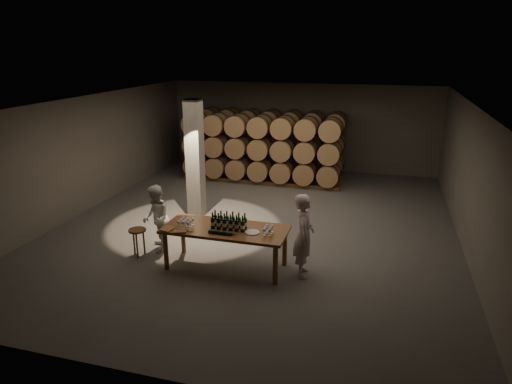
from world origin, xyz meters
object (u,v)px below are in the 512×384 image
(notebook_near, at_px, (180,231))
(person_man, at_px, (304,235))
(tasting_table, at_px, (225,233))
(person_woman, at_px, (156,219))
(stool, at_px, (138,234))
(bottle_cluster, at_px, (229,223))
(plate, at_px, (252,232))

(notebook_near, relative_size, person_man, 0.15)
(tasting_table, height_order, person_man, person_man)
(person_man, xyz_separation_m, person_woman, (-3.44, 0.26, -0.10))
(stool, xyz_separation_m, person_woman, (0.26, 0.40, 0.25))
(stool, xyz_separation_m, person_man, (3.70, 0.13, 0.35))
(bottle_cluster, distance_m, person_woman, 1.95)
(notebook_near, height_order, stool, notebook_near)
(tasting_table, height_order, plate, plate)
(stool, bearing_deg, plate, -1.44)
(notebook_near, bearing_deg, person_man, -6.71)
(bottle_cluster, height_order, notebook_near, bottle_cluster)
(bottle_cluster, relative_size, person_woman, 0.48)
(stool, relative_size, person_woman, 0.41)
(bottle_cluster, relative_size, notebook_near, 2.80)
(plate, height_order, stool, plate)
(bottle_cluster, distance_m, person_man, 1.56)
(tasting_table, relative_size, plate, 8.70)
(tasting_table, distance_m, plate, 0.63)
(plate, bearing_deg, notebook_near, -165.87)
(person_man, bearing_deg, bottle_cluster, 83.53)
(plate, relative_size, person_woman, 0.19)
(stool, bearing_deg, person_man, 2.06)
(bottle_cluster, bearing_deg, plate, -6.95)
(stool, distance_m, person_man, 3.72)
(tasting_table, xyz_separation_m, person_man, (1.63, 0.12, 0.08))
(notebook_near, bearing_deg, person_woman, 120.34)
(stool, height_order, person_man, person_man)
(stool, height_order, person_woman, person_woman)
(tasting_table, distance_m, person_woman, 1.84)
(person_woman, bearing_deg, plate, 49.98)
(person_man, bearing_deg, person_woman, 74.10)
(person_man, relative_size, person_woman, 1.13)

